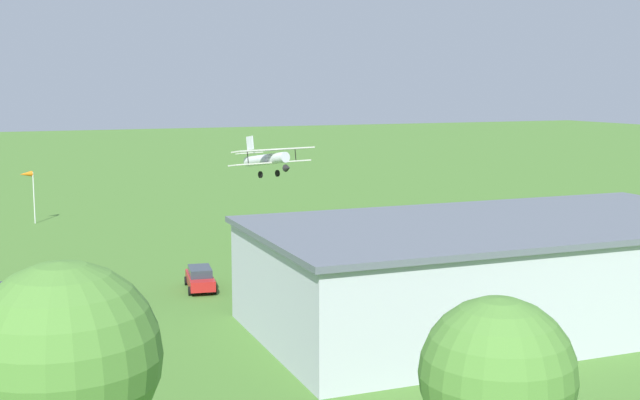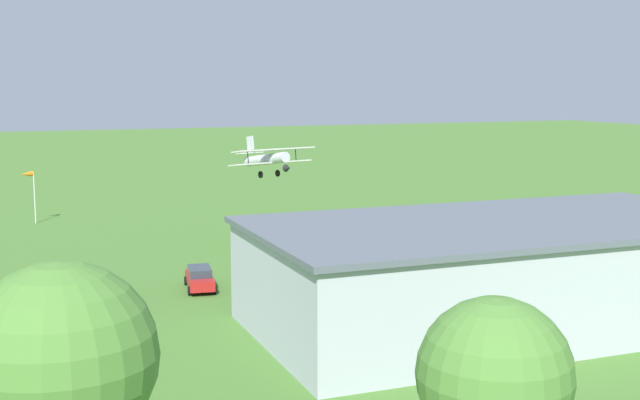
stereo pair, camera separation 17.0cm
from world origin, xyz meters
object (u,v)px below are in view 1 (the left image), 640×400
Objects in this scene: windsock at (27,178)px; tree_by_windsock at (64,358)px; truck_delivery_white at (520,237)px; tree_near_perimeter_road at (497,375)px; car_red at (200,278)px; person_watching_takeoff at (253,267)px; biplane at (268,159)px; hangar at (507,271)px; person_near_hangar_door at (282,270)px; car_black at (98,293)px.

tree_by_windsock is at bearing 87.71° from windsock.
tree_near_perimeter_road reaches higher than truck_delivery_white.
person_watching_takeoff is (-4.68, -2.16, -0.02)m from car_red.
windsock is at bearing -92.29° from tree_by_windsock.
truck_delivery_white is at bearing -178.27° from car_red.
truck_delivery_white is at bearing 139.60° from biplane.
person_near_hangar_door is (9.12, -15.45, -2.39)m from hangar.
biplane is at bearing 137.36° from windsock.
windsock is at bearing -86.56° from car_black.
person_near_hangar_door is (22.15, 0.78, -0.76)m from truck_delivery_white.
person_watching_takeoff is at bearing 113.68° from windsock.
hangar is 26.73m from car_black.
windsock is (24.90, -49.94, 1.71)m from hangar.
biplane reaches higher than tree_by_windsock.
biplane is 2.09× the size of car_black.
person_near_hangar_door is at bearing -59.47° from hangar.
tree_by_windsock reaches higher than tree_near_perimeter_road.
tree_near_perimeter_road is at bearing 161.69° from tree_by_windsock.
truck_delivery_white is 23.78m from person_watching_takeoff.
biplane is 1.17× the size of truck_delivery_white.
person_watching_takeoff is at bearing -3.15° from truck_delivery_white.
biplane reaches higher than person_near_hangar_door.
car_red is at bearing -168.29° from car_black.
person_near_hangar_door is at bearing 2.01° from truck_delivery_white.
biplane is at bearing -105.98° from person_near_hangar_door.
tree_by_windsock is (16.76, 31.58, 4.96)m from person_watching_takeoff.
car_black is 33.85m from tree_near_perimeter_road.
person_near_hangar_door reaches higher than car_red.
tree_near_perimeter_road is (9.20, 49.80, -2.97)m from biplane.
person_near_hangar_door is (-13.62, -1.60, -0.00)m from car_black.
biplane is at bearing -116.79° from tree_by_windsock.
car_red is at bearing -45.00° from hangar.
truck_delivery_white is at bearing 176.85° from person_watching_takeoff.
person_watching_takeoff is 0.30× the size of windsock.
person_watching_takeoff is (-12.04, -3.69, -0.01)m from car_black.
tree_by_windsock is 14.42m from tree_near_perimeter_road.
car_black is (7.36, 1.52, -0.01)m from car_red.
person_near_hangar_door is 34.56m from tree_near_perimeter_road.
windsock is (14.21, -32.40, 4.11)m from person_watching_takeoff.
truck_delivery_white is 50.73m from tree_by_windsock.
windsock is at bearing -80.79° from tree_near_perimeter_road.
tree_by_windsock is at bearing 80.39° from car_black.
tree_by_windsock is at bearing 63.21° from biplane.
person_watching_takeoff is 0.18× the size of tree_by_windsock.
tree_by_windsock reaches higher than hangar.
car_red is at bearing 1.73° from truck_delivery_white.
car_red is 0.85× the size of windsock.
person_near_hangar_door is 0.22× the size of tree_near_perimeter_road.
biplane is (4.59, -31.24, 4.54)m from hangar.
car_black is 0.54× the size of tree_near_perimeter_road.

